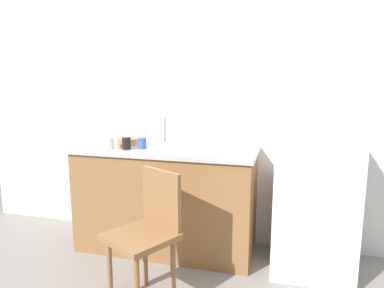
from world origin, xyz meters
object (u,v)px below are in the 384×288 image
object	(u,v)px
cup_blue	(142,143)
chair	(148,230)
refrigerator	(313,201)
cup_white	(109,143)
terracotta_bowl	(128,142)
cup_black	(126,143)

from	to	relation	value
cup_blue	chair	bearing A→B (deg)	-64.40
cup_blue	refrigerator	bearing A→B (deg)	3.31
refrigerator	chair	xyz separation A→B (m)	(-1.09, -0.74, -0.05)
cup_blue	cup_white	bearing A→B (deg)	-156.07
terracotta_bowl	cup_black	xyz separation A→B (m)	(0.07, -0.16, 0.02)
terracotta_bowl	cup_black	distance (m)	0.18
chair	cup_blue	distance (m)	0.86
refrigerator	cup_white	xyz separation A→B (m)	(-1.65, -0.19, 0.42)
chair	terracotta_bowl	world-z (taller)	terracotta_bowl
refrigerator	terracotta_bowl	world-z (taller)	refrigerator
chair	cup_black	size ratio (longest dim) A/B	8.80
refrigerator	cup_blue	bearing A→B (deg)	-176.69
chair	cup_white	size ratio (longest dim) A/B	8.77
refrigerator	terracotta_bowl	distance (m)	1.63
cup_blue	cup_white	world-z (taller)	cup_white
refrigerator	chair	distance (m)	1.32
cup_black	cup_blue	size ratio (longest dim) A/B	1.11
cup_white	terracotta_bowl	bearing A→B (deg)	71.28
refrigerator	cup_blue	world-z (taller)	refrigerator
cup_white	cup_blue	bearing A→B (deg)	23.93
terracotta_bowl	cup_black	bearing A→B (deg)	-67.04
chair	cup_black	world-z (taller)	cup_black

